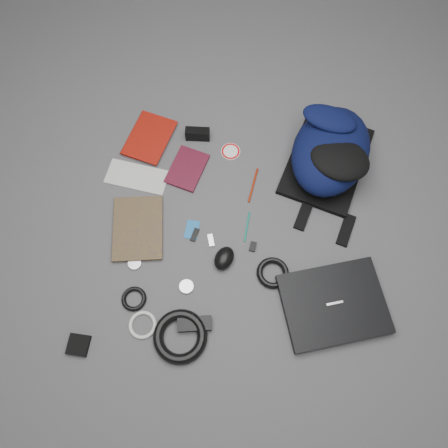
# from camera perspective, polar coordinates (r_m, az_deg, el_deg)

# --- Properties ---
(ground) EXTENTS (4.00, 4.00, 0.00)m
(ground) POSITION_cam_1_polar(r_m,az_deg,el_deg) (1.70, -0.00, -0.25)
(ground) COLOR #4F4F51
(ground) RESTS_ON ground
(backpack) EXTENTS (0.43, 0.53, 0.19)m
(backpack) POSITION_cam_1_polar(r_m,az_deg,el_deg) (1.79, 13.78, 9.28)
(backpack) COLOR black
(backpack) RESTS_ON ground
(laptop) EXTENTS (0.43, 0.38, 0.04)m
(laptop) POSITION_cam_1_polar(r_m,az_deg,el_deg) (1.65, 14.12, -10.11)
(laptop) COLOR black
(laptop) RESTS_ON ground
(textbook_red) EXTENTS (0.22, 0.26, 0.02)m
(textbook_red) POSITION_cam_1_polar(r_m,az_deg,el_deg) (1.93, -12.03, 11.68)
(textbook_red) COLOR maroon
(textbook_red) RESTS_ON ground
(comic_book) EXTENTS (0.23, 0.29, 0.02)m
(comic_book) POSITION_cam_1_polar(r_m,az_deg,el_deg) (1.74, -14.29, -0.70)
(comic_book) COLOR #9F7A0B
(comic_book) RESTS_ON ground
(envelope) EXTENTS (0.26, 0.15, 0.00)m
(envelope) POSITION_cam_1_polar(r_m,az_deg,el_deg) (1.83, -11.29, 6.07)
(envelope) COLOR silver
(envelope) RESTS_ON ground
(dvd_case) EXTENTS (0.17, 0.21, 0.01)m
(dvd_case) POSITION_cam_1_polar(r_m,az_deg,el_deg) (1.81, -4.84, 7.22)
(dvd_case) COLOR #400C19
(dvd_case) RESTS_ON ground
(compact_camera) EXTENTS (0.10, 0.04, 0.06)m
(compact_camera) POSITION_cam_1_polar(r_m,az_deg,el_deg) (1.87, -3.47, 11.65)
(compact_camera) COLOR black
(compact_camera) RESTS_ON ground
(sticker_disc) EXTENTS (0.11, 0.11, 0.00)m
(sticker_disc) POSITION_cam_1_polar(r_m,az_deg,el_deg) (1.85, 0.87, 9.46)
(sticker_disc) COLOR white
(sticker_disc) RESTS_ON ground
(pen_teal) EXTENTS (0.02, 0.12, 0.01)m
(pen_teal) POSITION_cam_1_polar(r_m,az_deg,el_deg) (1.70, 3.02, -0.39)
(pen_teal) COLOR #0D7960
(pen_teal) RESTS_ON ground
(pen_red) EXTENTS (0.03, 0.16, 0.01)m
(pen_red) POSITION_cam_1_polar(r_m,az_deg,el_deg) (1.78, 3.82, 5.09)
(pen_red) COLOR maroon
(pen_red) RESTS_ON ground
(id_badge) EXTENTS (0.06, 0.08, 0.00)m
(id_badge) POSITION_cam_1_polar(r_m,az_deg,el_deg) (1.70, -4.20, -0.74)
(id_badge) COLOR #1767AD
(id_badge) RESTS_ON ground
(usb_black) EXTENTS (0.03, 0.06, 0.01)m
(usb_black) POSITION_cam_1_polar(r_m,az_deg,el_deg) (1.69, -3.84, -1.41)
(usb_black) COLOR black
(usb_black) RESTS_ON ground
(usb_silver) EXTENTS (0.03, 0.05, 0.01)m
(usb_silver) POSITION_cam_1_polar(r_m,az_deg,el_deg) (1.68, -1.72, -2.15)
(usb_silver) COLOR silver
(usb_silver) RESTS_ON ground
(key_fob) EXTENTS (0.03, 0.04, 0.01)m
(key_fob) POSITION_cam_1_polar(r_m,az_deg,el_deg) (1.67, 3.79, -2.96)
(key_fob) COLOR black
(key_fob) RESTS_ON ground
(mouse) EXTENTS (0.10, 0.11, 0.05)m
(mouse) POSITION_cam_1_polar(r_m,az_deg,el_deg) (1.64, 0.01, -4.50)
(mouse) COLOR black
(mouse) RESTS_ON ground
(headphone_left) EXTENTS (0.06, 0.06, 0.01)m
(headphone_left) POSITION_cam_1_polar(r_m,az_deg,el_deg) (1.68, -11.59, -5.06)
(headphone_left) COLOR silver
(headphone_left) RESTS_ON ground
(headphone_right) EXTENTS (0.07, 0.07, 0.01)m
(headphone_right) POSITION_cam_1_polar(r_m,az_deg,el_deg) (1.63, -4.92, -8.15)
(headphone_right) COLOR #BBBBBD
(headphone_right) RESTS_ON ground
(cable_coil) EXTENTS (0.15, 0.15, 0.02)m
(cable_coil) POSITION_cam_1_polar(r_m,az_deg,el_deg) (1.64, 6.38, -6.36)
(cable_coil) COLOR black
(cable_coil) RESTS_ON ground
(power_brick) EXTENTS (0.13, 0.07, 0.03)m
(power_brick) POSITION_cam_1_polar(r_m,az_deg,el_deg) (1.60, -3.86, -12.89)
(power_brick) COLOR black
(power_brick) RESTS_ON ground
(power_cord_coil) EXTENTS (0.24, 0.24, 0.04)m
(power_cord_coil) POSITION_cam_1_polar(r_m,az_deg,el_deg) (1.59, -5.73, -14.40)
(power_cord_coil) COLOR black
(power_cord_coil) RESTS_ON ground
(pouch) EXTENTS (0.08, 0.08, 0.02)m
(pouch) POSITION_cam_1_polar(r_m,az_deg,el_deg) (1.67, -18.47, -14.75)
(pouch) COLOR black
(pouch) RESTS_ON ground
(earbud_coil) EXTENTS (0.11, 0.11, 0.02)m
(earbud_coil) POSITION_cam_1_polar(r_m,az_deg,el_deg) (1.65, -11.68, -9.55)
(earbud_coil) COLOR black
(earbud_coil) RESTS_ON ground
(white_cable_coil) EXTENTS (0.13, 0.13, 0.01)m
(white_cable_coil) POSITION_cam_1_polar(r_m,az_deg,el_deg) (1.63, -10.59, -12.82)
(white_cable_coil) COLOR silver
(white_cable_coil) RESTS_ON ground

